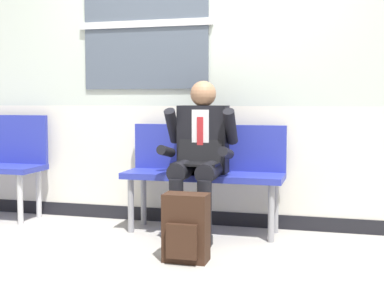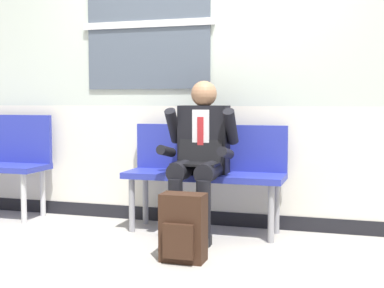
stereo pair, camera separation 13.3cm
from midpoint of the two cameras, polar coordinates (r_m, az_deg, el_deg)
The scene contains 5 objects.
ground_plane at distance 4.22m, azimuth 0.18°, elevation -10.25°, with size 18.00×18.00×0.00m, color #9E9991.
station_wall at distance 4.68m, azimuth 2.28°, elevation 10.33°, with size 5.64×0.16×3.11m.
bench_with_person at distance 4.40m, azimuth 2.40°, elevation -2.50°, with size 1.32×0.42×0.89m.
person_seated at distance 4.20m, azimuth 1.72°, elevation -1.03°, with size 0.57×0.70×1.25m.
backpack at distance 3.61m, azimuth 0.08°, elevation -9.09°, with size 0.30×0.21×0.46m.
Camera 2 is at (1.25, -3.88, 1.09)m, focal length 49.47 mm.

